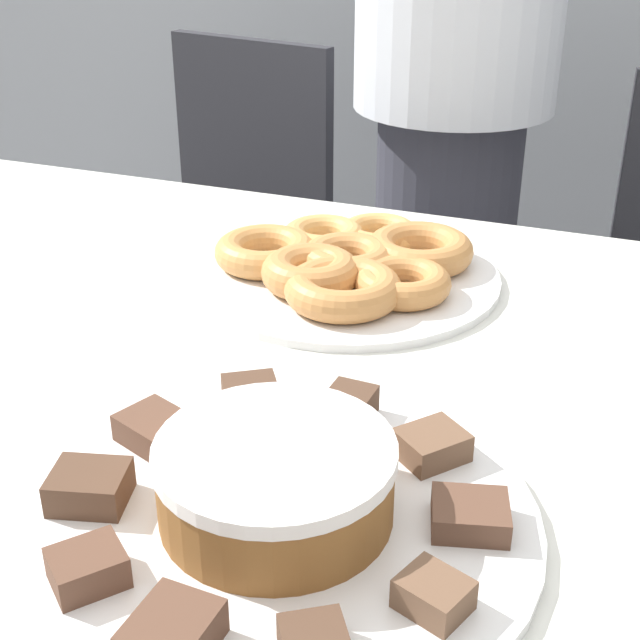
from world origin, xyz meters
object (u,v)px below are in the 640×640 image
at_px(plate_cake, 277,519).
at_px(plate_donuts, 347,277).
at_px(person_standing, 455,69).
at_px(office_chair_left, 217,269).
at_px(frosted_cake, 276,480).

distance_m(plate_cake, plate_donuts, 0.45).
xyz_separation_m(person_standing, plate_cake, (0.12, -1.04, -0.14)).
height_order(person_standing, plate_donuts, person_standing).
bearing_deg(person_standing, plate_donuts, -88.35).
xyz_separation_m(plate_cake, plate_donuts, (-0.10, 0.44, -0.00)).
xyz_separation_m(person_standing, office_chair_left, (-0.51, 0.05, -0.47)).
relative_size(plate_cake, frosted_cake, 2.22).
bearing_deg(person_standing, plate_cake, -83.53).
distance_m(office_chair_left, frosted_cake, 1.31).
relative_size(plate_donuts, frosted_cake, 2.04).
bearing_deg(office_chair_left, person_standing, 5.63).
relative_size(person_standing, plate_cake, 4.18).
xyz_separation_m(person_standing, frosted_cake, (0.12, -1.04, -0.10)).
bearing_deg(plate_donuts, plate_cake, -77.21).
relative_size(office_chair_left, plate_donuts, 2.38).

